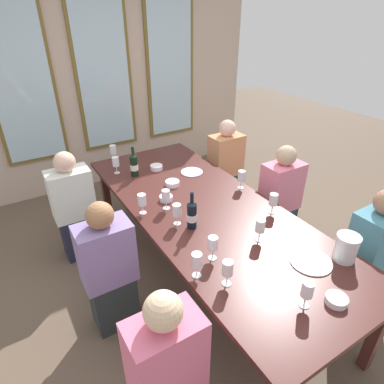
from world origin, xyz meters
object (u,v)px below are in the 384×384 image
Objects in this scene: tasting_bowl_2 at (336,300)px; wine_glass_1 at (142,201)px; wine_glass_0 at (197,261)px; wine_glass_2 at (113,150)px; seated_person_2 at (109,271)px; tasting_bowl_0 at (166,198)px; dining_table at (207,215)px; metal_pitcher at (346,248)px; seated_person_1 at (369,256)px; wine_glass_5 at (260,226)px; wine_glass_3 at (213,244)px; tasting_bowl_1 at (172,183)px; wine_glass_7 at (242,176)px; wine_glass_9 at (273,200)px; white_plate_0 at (192,172)px; wine_bottle_0 at (134,165)px; seated_person_0 at (167,375)px; wine_glass_8 at (228,269)px; wine_glass_11 at (307,291)px; wine_bottle_1 at (192,215)px; wine_glass_10 at (116,162)px; seated_person_4 at (74,209)px; seated_person_5 at (225,168)px; wine_glass_6 at (166,196)px; tasting_bowl_3 at (156,167)px; seated_person_3 at (279,201)px.

wine_glass_1 reaches higher than tasting_bowl_2.
wine_glass_1 is (0.01, 0.83, -0.00)m from wine_glass_0.
wine_glass_2 is 1.54m from seated_person_2.
tasting_bowl_2 is at bearing -78.74° from tasting_bowl_0.
wine_glass_1 reaches higher than dining_table.
metal_pitcher is at bearing -66.28° from dining_table.
seated_person_2 is (-1.77, 0.90, 0.00)m from seated_person_1.
wine_glass_2 is 1.00× the size of wine_glass_5.
wine_glass_3 is at bearing -120.35° from dining_table.
tasting_bowl_1 is 0.77× the size of wine_glass_7.
tasting_bowl_0 is 0.67× the size of wine_glass_9.
wine_bottle_0 is (-0.52, 0.24, 0.11)m from white_plate_0.
tasting_bowl_0 is 0.10× the size of seated_person_0.
wine_glass_8 and wine_glass_11 have the same top height.
wine_bottle_1 is 1.73× the size of wine_glass_7.
wine_glass_7 is (0.96, 0.75, 0.00)m from wine_glass_0.
wine_glass_2 is 0.32m from wine_glass_10.
wine_glass_1 is 0.59m from seated_person_2.
wine_glass_1 is at bearing 174.76° from wine_glass_7.
seated_person_0 reaches higher than tasting_bowl_1.
wine_glass_11 reaches higher than tasting_bowl_0.
seated_person_0 is at bearing -159.51° from wine_glass_8.
wine_glass_9 is 0.16× the size of seated_person_4.
wine_glass_5 reaches higher than tasting_bowl_0.
metal_pitcher is 0.54m from wine_glass_11.
wine_glass_11 is at bearing -91.68° from tasting_bowl_1.
seated_person_5 reaches higher than wine_glass_11.
wine_glass_3 is at bearing 178.00° from wine_glass_5.
seated_person_2 reaches higher than wine_glass_6.
wine_glass_11 is at bearing -70.31° from wine_glass_3.
tasting_bowl_3 is 0.74× the size of wine_glass_11.
wine_glass_7 reaches higher than dining_table.
seated_person_4 reaches higher than wine_glass_5.
seated_person_1 is at bearing 5.48° from metal_pitcher.
dining_table is at bearing 85.33° from wine_glass_11.
seated_person_4 reaches higher than dining_table.
tasting_bowl_2 is 0.73× the size of wine_glass_11.
wine_bottle_0 is 1.76× the size of wine_glass_11.
wine_glass_7 and wine_glass_9 have the same top height.
tasting_bowl_2 is 0.11× the size of seated_person_0.
seated_person_2 is (-0.40, 0.56, -0.34)m from wine_glass_0.
wine_glass_9 is (0.73, 0.20, 0.00)m from wine_glass_3.
wine_glass_6 and wine_glass_7 have the same top height.
seated_person_3 reaches higher than tasting_bowl_0.
tasting_bowl_2 is 0.11× the size of seated_person_2.
tasting_bowl_3 is 1.31m from wine_glass_9.
wine_glass_0 is 0.19m from wine_glass_8.
tasting_bowl_3 is at bearing 122.74° from wine_glass_7.
wine_glass_9 is at bearing -37.08° from dining_table.
wine_glass_8 is 1.31m from seated_person_1.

